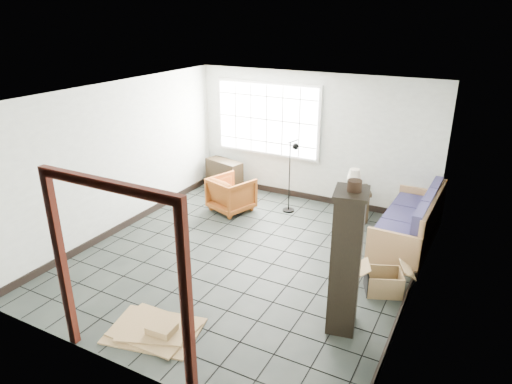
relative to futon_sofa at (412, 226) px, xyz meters
The scene contains 15 objects.
ground 2.81m from the futon_sofa, 142.68° to the right, with size 5.50×5.50×0.00m, color black.
room_shell 3.08m from the futon_sofa, 143.15° to the right, with size 5.02×5.52×2.61m.
window_panel 3.60m from the futon_sofa, 162.54° to the left, with size 2.32×0.08×1.52m.
doorway_trim 5.03m from the futon_sofa, 116.79° to the right, with size 1.80×0.08×2.20m.
futon_sofa is the anchor object (origin of this frame).
armchair 3.39m from the futon_sofa, behind, with size 0.73×0.69×0.75m, color brown.
side_table 1.30m from the futon_sofa, 154.15° to the left, with size 0.72×0.72×0.60m.
table_lamp 1.38m from the futon_sofa, 157.54° to the left, with size 0.27×0.27×0.40m.
projector 1.31m from the futon_sofa, 155.71° to the left, with size 0.32×0.28×0.10m.
floor_lamp 2.35m from the futon_sofa, behind, with size 0.40×0.38×1.50m.
console_shelf 4.16m from the futon_sofa, behind, with size 0.91×0.54×0.66m.
tall_shelf 2.71m from the futon_sofa, 97.67° to the right, with size 0.47×0.56×1.81m.
pot 3.04m from the futon_sofa, 97.30° to the right, with size 0.18×0.18×0.12m.
open_box 1.65m from the futon_sofa, 92.31° to the right, with size 0.86×0.65×0.44m.
cardboard_pile 4.48m from the futon_sofa, 121.30° to the right, with size 1.23×0.99×0.16m.
Camera 1 is at (3.12, -5.58, 3.67)m, focal length 32.00 mm.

